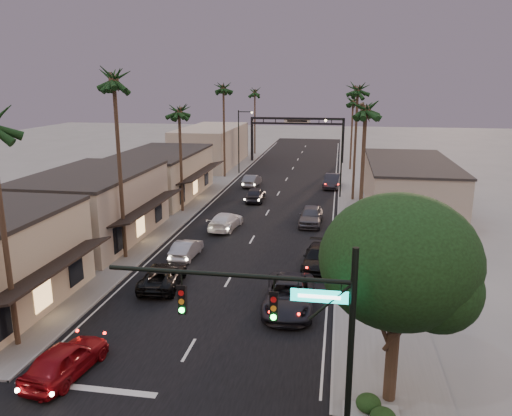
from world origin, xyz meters
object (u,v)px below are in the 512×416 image
(arch, at_px, (297,128))
(palm_lc, at_px, (179,107))
(streetlight_right, at_px, (339,151))
(oncoming_red, at_px, (66,359))
(oncoming_silver, at_px, (186,249))
(streetlight_left, at_px, (241,137))
(palm_ra, at_px, (366,104))
(palm_far, at_px, (255,90))
(curbside_near, at_px, (289,295))
(curbside_black, at_px, (319,258))
(palm_ld, at_px, (223,85))
(traffic_signal, at_px, (294,321))
(oncoming_pickup, at_px, (163,276))
(corner_tree, at_px, (401,266))
(palm_lb, at_px, (113,74))
(palm_rb, at_px, (358,86))
(palm_rc, at_px, (353,99))

(arch, relative_size, palm_lc, 1.25)
(streetlight_right, height_order, oncoming_red, streetlight_right)
(arch, bearing_deg, oncoming_silver, -95.00)
(streetlight_left, bearing_deg, arch, 60.03)
(arch, xyz_separation_m, palm_ra, (8.60, -46.00, 5.91))
(arch, height_order, palm_far, palm_far)
(curbside_near, distance_m, curbside_black, 7.03)
(palm_ld, height_order, curbside_black, palm_ld)
(palm_far, height_order, oncoming_silver, palm_far)
(palm_lc, bearing_deg, palm_ld, 90.00)
(traffic_signal, distance_m, oncoming_red, 11.73)
(oncoming_silver, xyz_separation_m, curbside_black, (9.93, -0.57, 0.08))
(palm_ld, xyz_separation_m, oncoming_pickup, (4.62, -37.61, -11.71))
(streetlight_right, bearing_deg, corner_tree, -86.11)
(palm_lb, bearing_deg, oncoming_red, -75.80)
(palm_ld, bearing_deg, palm_far, 89.25)
(oncoming_pickup, bearing_deg, streetlight_left, -91.04)
(palm_ra, xyz_separation_m, oncoming_pickup, (-12.58, -6.61, -10.74))
(palm_rb, xyz_separation_m, oncoming_red, (-13.40, -37.00, -11.62))
(palm_lb, height_order, oncoming_pickup, palm_lb)
(corner_tree, distance_m, streetlight_left, 53.15)
(palm_ld, distance_m, oncoming_red, 49.53)
(arch, relative_size, oncoming_red, 3.27)
(palm_far, xyz_separation_m, oncoming_red, (3.50, -71.00, -10.65))
(corner_tree, distance_m, palm_rc, 56.74)
(curbside_black, bearing_deg, streetlight_left, 112.21)
(streetlight_left, relative_size, palm_rb, 0.63)
(palm_lb, distance_m, palm_rc, 45.48)
(palm_lc, bearing_deg, arch, 75.80)
(arch, height_order, palm_rb, palm_rb)
(traffic_signal, xyz_separation_m, streetlight_right, (1.23, 41.00, 0.25))
(traffic_signal, height_order, corner_tree, corner_tree)
(streetlight_right, relative_size, curbside_black, 1.71)
(traffic_signal, relative_size, corner_tree, 0.97)
(streetlight_right, height_order, palm_ra, palm_ra)
(palm_rb, height_order, oncoming_red, palm_rb)
(streetlight_left, relative_size, palm_rc, 0.74)
(traffic_signal, height_order, arch, traffic_signal)
(palm_ra, relative_size, oncoming_red, 2.84)
(oncoming_pickup, bearing_deg, palm_lc, -81.24)
(palm_ld, height_order, oncoming_red, palm_ld)
(traffic_signal, relative_size, palm_lc, 0.70)
(corner_tree, distance_m, oncoming_silver, 21.25)
(palm_ra, bearing_deg, palm_rc, 90.00)
(palm_rc, relative_size, palm_far, 0.92)
(palm_rb, relative_size, oncoming_pickup, 2.80)
(corner_tree, height_order, curbside_black, corner_tree)
(palm_lc, bearing_deg, streetlight_right, 30.11)
(traffic_signal, bearing_deg, palm_ra, 81.72)
(palm_rb, relative_size, palm_far, 1.08)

